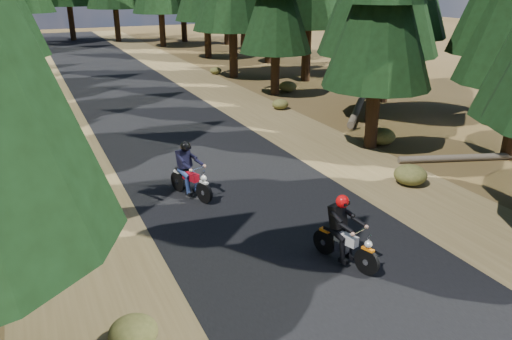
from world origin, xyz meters
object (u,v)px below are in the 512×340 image
at_px(log_far, 458,158).
at_px(rider_follow, 190,179).
at_px(log_near, 357,110).
at_px(rider_lead, 345,242).

bearing_deg(log_far, rider_follow, -167.10).
bearing_deg(log_near, log_far, -144.78).
height_order(rider_lead, rider_follow, rider_follow).
relative_size(log_near, log_far, 1.26).
height_order(log_near, rider_lead, rider_lead).
xyz_separation_m(log_near, rider_lead, (-8.01, -10.70, 0.37)).
bearing_deg(rider_lead, log_far, -169.79).
bearing_deg(rider_lead, log_near, -144.63).
xyz_separation_m(rider_lead, rider_follow, (-1.91, 4.86, 0.01)).
distance_m(log_far, rider_lead, 8.27).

